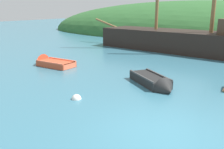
# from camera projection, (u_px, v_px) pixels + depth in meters

# --- Properties ---
(ground_plane) EXTENTS (120.00, 120.00, 0.00)m
(ground_plane) POSITION_uv_depth(u_px,v_px,m) (164.00, 132.00, 7.46)
(ground_plane) COLOR teal
(shore_hill) EXTENTS (48.30, 20.04, 9.16)m
(shore_hill) POSITION_uv_depth(u_px,v_px,m) (195.00, 35.00, 34.49)
(shore_hill) COLOR #2D602D
(shore_hill) RESTS_ON ground
(sailing_ship) EXTENTS (17.61, 5.73, 12.81)m
(sailing_ship) POSITION_uv_depth(u_px,v_px,m) (185.00, 44.00, 20.85)
(sailing_ship) COLOR black
(sailing_ship) RESTS_ON ground
(rowboat_center) EXTENTS (3.05, 2.64, 0.98)m
(rowboat_center) POSITION_uv_depth(u_px,v_px,m) (154.00, 83.00, 11.75)
(rowboat_center) COLOR black
(rowboat_center) RESTS_ON ground
(rowboat_far) EXTENTS (2.99, 1.24, 1.14)m
(rowboat_far) POSITION_uv_depth(u_px,v_px,m) (50.00, 64.00, 16.00)
(rowboat_far) COLOR #C64C2D
(rowboat_far) RESTS_ON ground
(buoy_white) EXTENTS (0.40, 0.40, 0.40)m
(buoy_white) POSITION_uv_depth(u_px,v_px,m) (76.00, 99.00, 10.11)
(buoy_white) COLOR white
(buoy_white) RESTS_ON ground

